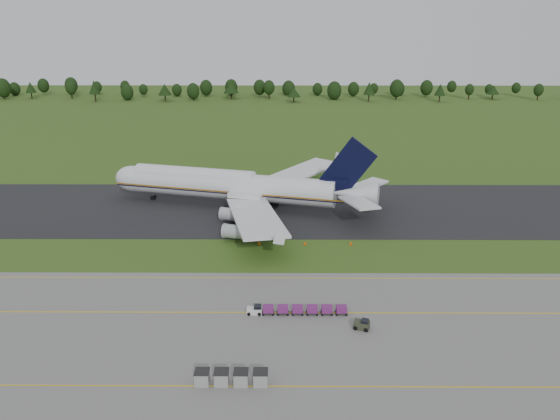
{
  "coord_description": "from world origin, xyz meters",
  "views": [
    {
      "loc": [
        0.74,
        -96.2,
        42.3
      ],
      "look_at": [
        0.16,
        2.0,
        8.51
      ],
      "focal_mm": 35.0,
      "sensor_mm": 36.0,
      "label": 1
    }
  ],
  "objects_px": {
    "uld_row": "(231,377)",
    "edge_markers": "(305,244)",
    "utility_cart": "(362,325)",
    "aircraft": "(234,186)",
    "baggage_train": "(296,310)"
  },
  "relations": [
    {
      "from": "baggage_train",
      "to": "uld_row",
      "type": "bearing_deg",
      "value": -115.76
    },
    {
      "from": "utility_cart",
      "to": "aircraft",
      "type": "bearing_deg",
      "value": 112.67
    },
    {
      "from": "baggage_train",
      "to": "uld_row",
      "type": "relative_size",
      "value": 1.7
    },
    {
      "from": "uld_row",
      "to": "baggage_train",
      "type": "bearing_deg",
      "value": 64.24
    },
    {
      "from": "aircraft",
      "to": "uld_row",
      "type": "relative_size",
      "value": 7.39
    },
    {
      "from": "uld_row",
      "to": "edge_markers",
      "type": "relative_size",
      "value": 0.48
    },
    {
      "from": "utility_cart",
      "to": "baggage_train",
      "type": "bearing_deg",
      "value": 155.84
    },
    {
      "from": "uld_row",
      "to": "edge_markers",
      "type": "distance_m",
      "value": 45.88
    },
    {
      "from": "baggage_train",
      "to": "edge_markers",
      "type": "bearing_deg",
      "value": 84.88
    },
    {
      "from": "baggage_train",
      "to": "edge_markers",
      "type": "distance_m",
      "value": 27.54
    },
    {
      "from": "utility_cart",
      "to": "uld_row",
      "type": "xyz_separation_m",
      "value": [
        -17.8,
        -12.91,
        0.32
      ]
    },
    {
      "from": "aircraft",
      "to": "edge_markers",
      "type": "height_order",
      "value": "aircraft"
    },
    {
      "from": "aircraft",
      "to": "uld_row",
      "type": "bearing_deg",
      "value": -85.42
    },
    {
      "from": "edge_markers",
      "to": "uld_row",
      "type": "bearing_deg",
      "value": -103.54
    },
    {
      "from": "utility_cart",
      "to": "edge_markers",
      "type": "xyz_separation_m",
      "value": [
        -7.06,
        31.69,
        -0.38
      ]
    }
  ]
}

